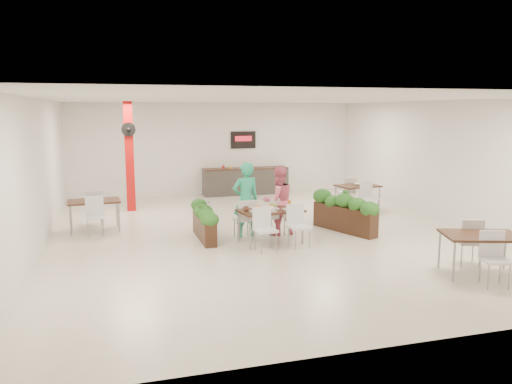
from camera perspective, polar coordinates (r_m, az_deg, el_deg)
ground at (r=12.08m, az=1.09°, el=-4.78°), size 12.00×12.00×0.00m
room_shell at (r=11.75m, az=1.12°, el=4.75°), size 10.10×12.10×3.22m
red_column at (r=15.04m, az=-14.27°, el=4.09°), size 0.40×0.41×3.20m
service_counter at (r=17.59m, az=-1.21°, el=1.33°), size 3.00×0.64×2.20m
main_table at (r=11.15m, az=1.64°, el=-2.63°), size 1.49×1.77×0.92m
diner_man at (r=11.61m, az=-1.18°, el=-0.91°), size 0.69×0.50×1.76m
diner_woman at (r=11.85m, az=2.57°, el=-1.02°), size 0.87×0.72×1.63m
planter_left at (r=11.54m, az=-5.95°, el=-3.01°), size 0.41×1.72×0.89m
planter_right at (r=12.37m, az=10.09°, el=-2.20°), size 0.96×1.87×1.03m
side_table_a at (r=12.93m, az=-18.02°, el=-1.42°), size 1.28×1.64×0.92m
side_table_b at (r=15.08m, az=11.54°, el=0.33°), size 1.30×1.66×0.92m
side_table_c at (r=9.85m, az=24.37°, el=-5.07°), size 1.55×1.67×0.92m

